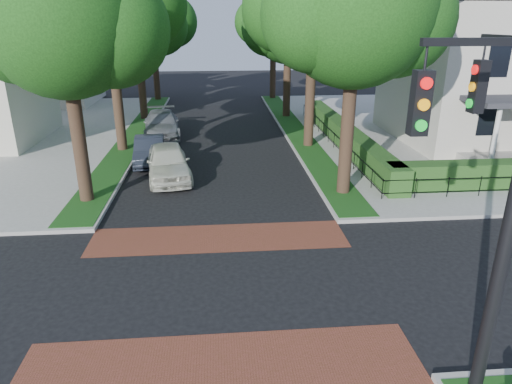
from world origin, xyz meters
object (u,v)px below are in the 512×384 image
parked_car_rear (162,124)px  parked_car_middle (150,150)px  traffic_signal (501,179)px  parked_car_front (168,162)px

parked_car_rear → parked_car_middle: bearing=-96.5°
traffic_signal → parked_car_middle: 19.45m
traffic_signal → parked_car_rear: 24.96m
traffic_signal → parked_car_middle: size_ratio=1.86×
parked_car_front → parked_car_middle: size_ratio=1.15×
parked_car_middle → parked_car_front: bearing=-70.3°
traffic_signal → parked_car_rear: traffic_signal is taller
parked_car_front → parked_car_middle: (-1.24, 2.69, -0.13)m
traffic_signal → parked_car_middle: traffic_signal is taller
traffic_signal → parked_car_middle: (-8.49, 17.03, -4.00)m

